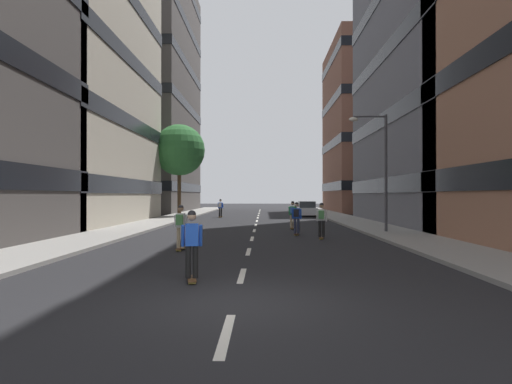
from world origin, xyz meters
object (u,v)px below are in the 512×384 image
skater_1 (322,218)px  skater_3 (293,213)px  skater_4 (181,224)px  skater_0 (297,216)px  parked_car_near (307,209)px  street_tree_near (179,150)px  skater_2 (220,207)px  skater_5 (192,242)px  streetlamp_right (379,160)px

skater_1 → skater_3: (-1.01, 6.35, 0.00)m
skater_1 → skater_4: same height
skater_1 → skater_0: bearing=117.9°
parked_car_near → skater_3: (-2.52, -17.00, 0.32)m
street_tree_near → skater_2: bearing=-7.9°
parked_car_near → skater_3: bearing=-98.4°
street_tree_near → skater_5: (6.50, -32.17, -5.57)m
skater_1 → skater_3: size_ratio=1.00×
skater_3 → skater_4: (-5.07, -10.95, 0.00)m
parked_car_near → street_tree_near: 14.06m
skater_2 → skater_4: (0.96, -25.42, 0.00)m
skater_4 → skater_5: bearing=-76.8°
skater_0 → skater_4: same height
skater_3 → skater_5: same height
street_tree_near → skater_0: 22.50m
skater_3 → skater_4: size_ratio=1.00×
street_tree_near → skater_0: (10.05, -19.35, -5.54)m
skater_2 → parked_car_near: bearing=16.5°
street_tree_near → skater_0: street_tree_near is taller
skater_1 → skater_3: 6.43m
street_tree_near → skater_0: size_ratio=5.03×
street_tree_near → skater_1: bearing=-62.5°
skater_1 → skater_5: bearing=-113.2°
parked_car_near → skater_2: size_ratio=2.47×
parked_car_near → skater_0: size_ratio=2.47×
street_tree_near → skater_3: 18.95m
parked_car_near → street_tree_near: bearing=-171.1°
skater_4 → skater_5: (1.45, -6.19, -0.03)m
street_tree_near → skater_4: bearing=-79.0°
street_tree_near → skater_3: street_tree_near is taller
street_tree_near → skater_5: street_tree_near is taller
parked_car_near → streetlamp_right: (2.10, -20.35, 3.44)m
streetlamp_right → skater_5: bearing=-120.8°
skater_2 → skater_4: bearing=-87.8°
skater_0 → skater_3: bearing=89.1°
skater_2 → skater_3: size_ratio=1.00×
skater_0 → skater_3: size_ratio=1.00×
streetlamp_right → skater_1: (-3.61, -3.00, -3.12)m
street_tree_near → streetlamp_right: size_ratio=1.38×
streetlamp_right → skater_0: 5.71m
parked_car_near → skater_2: skater_2 is taller
streetlamp_right → skater_1: bearing=-140.3°
parked_car_near → skater_2: (-8.55, -2.54, 0.32)m
streetlamp_right → skater_4: streetlamp_right is taller
skater_3 → skater_5: bearing=-101.9°
streetlamp_right → street_tree_near: bearing=128.7°
parked_car_near → skater_2: 8.92m
skater_0 → skater_2: 19.71m
skater_1 → skater_4: 7.62m
street_tree_near → skater_1: (11.12, -21.38, -5.54)m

